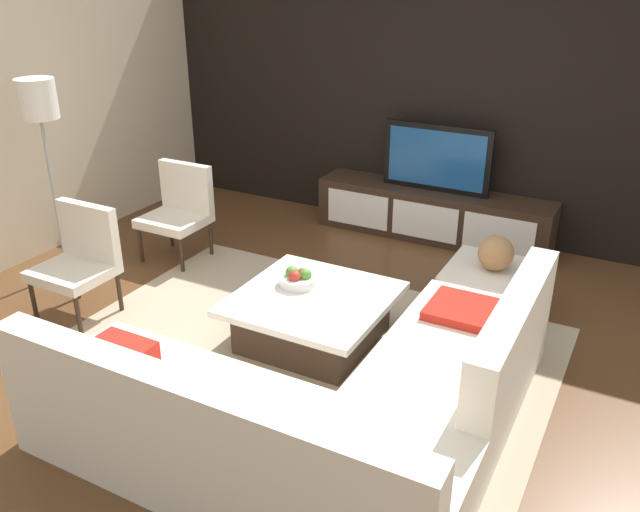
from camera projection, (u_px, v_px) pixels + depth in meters
name	position (u px, v px, depth m)	size (l,w,h in m)	color
ground_plane	(319.00, 351.00, 4.74)	(14.00, 14.00, 0.00)	brown
feature_wall_back	(452.00, 92.00, 6.32)	(6.40, 0.12, 2.80)	black
side_wall_left	(4.00, 107.00, 5.70)	(0.12, 5.20, 2.80)	beige
area_rug	(306.00, 347.00, 4.78)	(3.43, 2.40, 0.01)	tan
media_console	(433.00, 214.00, 6.56)	(2.33, 0.47, 0.50)	#332319
television	(437.00, 158.00, 6.32)	(1.06, 0.06, 0.65)	black
sectional_couch	(329.00, 407.00, 3.71)	(2.47, 2.41, 0.82)	silver
coffee_table	(313.00, 318.00, 4.78)	(1.07, 1.07, 0.38)	#332319
accent_chair_near	(80.00, 255.00, 5.09)	(0.56, 0.50, 0.87)	#332319
floor_lamp	(39.00, 113.00, 5.34)	(0.31, 0.31, 1.71)	#A5A5AA
ottoman	(491.00, 292.00, 5.14)	(0.70, 0.70, 0.40)	silver
fruit_bowl	(298.00, 278.00, 4.84)	(0.28, 0.28, 0.14)	silver
accent_chair_far	(180.00, 206.00, 6.08)	(0.56, 0.51, 0.87)	#332319
decorative_ball	(496.00, 253.00, 5.00)	(0.27, 0.27, 0.27)	#997247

